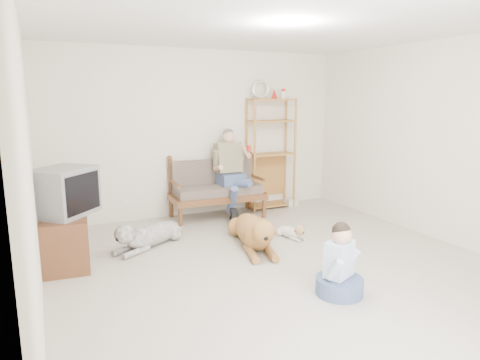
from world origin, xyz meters
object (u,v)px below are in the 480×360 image
loveseat (216,188)px  etagere (271,153)px  golden_retriever (254,232)px  tv_stand (65,240)px

loveseat → etagere: etagere is taller
loveseat → golden_retriever: size_ratio=0.94×
tv_stand → golden_retriever: size_ratio=0.58×
etagere → tv_stand: 3.77m
etagere → tv_stand: bearing=-159.4°
golden_retriever → loveseat: bearing=100.7°
etagere → golden_retriever: 2.22m
loveseat → etagere: 1.21m
loveseat → tv_stand: size_ratio=1.63×
golden_retriever → etagere: bearing=69.2°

